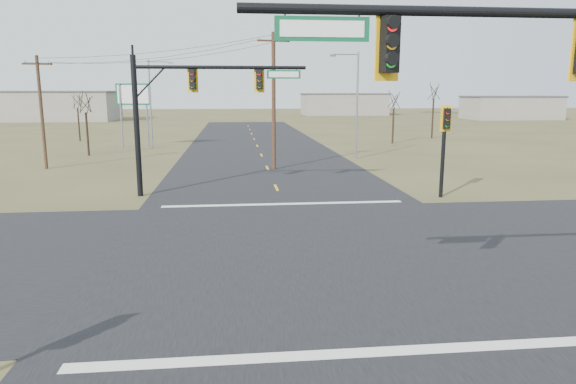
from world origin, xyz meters
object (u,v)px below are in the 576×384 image
Objects in this scene: streetlight_c at (152,99)px; bare_tree_c at (394,99)px; streetlight_a at (355,100)px; bare_tree_d at (434,91)px; bare_tree_a at (85,102)px; highway_sign at (133,103)px; utility_pole_far at (41,110)px; pedestal_signal_ne at (445,132)px; utility_pole_near at (274,100)px; mast_arm_far at (191,96)px; bare_tree_b at (77,100)px.

streetlight_c is 1.42× the size of bare_tree_c.
streetlight_a reaches higher than bare_tree_d.
streetlight_c reaches higher than bare_tree_a.
highway_sign is 0.73× the size of streetlight_a.
streetlight_c reaches higher than bare_tree_d.
streetlight_a is (23.74, 3.39, 0.66)m from utility_pole_far.
pedestal_signal_ne is 36.95m from bare_tree_d.
bare_tree_d is at bearing 76.89° from pedestal_signal_ne.
utility_pole_near reaches higher than streetlight_c.
utility_pole_near is 1.11× the size of streetlight_c.
bare_tree_d is (13.91, 17.97, 0.76)m from streetlight_a.
streetlight_c reaches higher than bare_tree_c.
utility_pole_near reaches higher than pedestal_signal_ne.
streetlight_a is 20.65m from streetlight_c.
utility_pole_near reaches higher than bare_tree_d.
streetlight_a is at bearing 100.66° from pedestal_signal_ne.
bare_tree_c is at bearing 63.82° from mast_arm_far.
pedestal_signal_ne is 16.63m from streetlight_a.
bare_tree_d reaches higher than bare_tree_a.
highway_sign is at bearing -177.23° from bare_tree_c.
pedestal_signal_ne is 13.75m from utility_pole_near.
pedestal_signal_ne is (13.13, -2.14, -1.84)m from mast_arm_far.
mast_arm_far is at bearing -126.03° from bare_tree_c.
bare_tree_b is at bearing 129.70° from streetlight_a.
bare_tree_c is at bearing -139.99° from bare_tree_d.
pedestal_signal_ne is at bearing -47.78° from streetlight_c.
streetlight_a is at bearing -11.17° from bare_tree_a.
highway_sign is at bearing 135.07° from streetlight_a.
pedestal_signal_ne is 0.85× the size of bare_tree_b.
streetlight_a reaches higher than bare_tree_b.
mast_arm_far is 1.13× the size of utility_pole_far.
highway_sign is at bearing 162.72° from streetlight_c.
bare_tree_d is at bearing 16.75° from highway_sign.
bare_tree_a is at bearing 147.36° from utility_pole_near.
mast_arm_far is 15.97m from utility_pole_far.
bare_tree_a is at bearing -159.88° from bare_tree_d.
mast_arm_far is at bearing -69.87° from streetlight_c.
bare_tree_c reaches higher than bare_tree_b.
utility_pole_near is at bearing -48.50° from streetlight_c.
bare_tree_c is at bearing 12.01° from streetlight_c.
streetlight_c reaches higher than utility_pole_far.
streetlight_c reaches higher than pedestal_signal_ne.
streetlight_a is 1.01× the size of streetlight_c.
mast_arm_far reaches higher than bare_tree_d.
bare_tree_b is 0.95× the size of bare_tree_c.
streetlight_a is at bearing 59.52° from mast_arm_far.
bare_tree_c is (6.36, 28.93, 1.28)m from pedestal_signal_ne.
streetlight_a reaches higher than highway_sign.
mast_arm_far is 36.73m from bare_tree_b.
utility_pole_near reaches higher than bare_tree_c.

